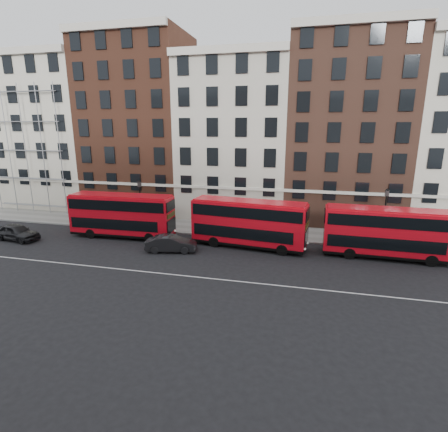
% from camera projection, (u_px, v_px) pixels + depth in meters
% --- Properties ---
extents(ground, '(120.00, 120.00, 0.00)m').
position_uv_depth(ground, '(190.00, 266.00, 28.34)').
color(ground, black).
rests_on(ground, ground).
extents(pavement, '(80.00, 5.00, 0.15)m').
position_uv_depth(pavement, '(221.00, 229.00, 38.20)').
color(pavement, gray).
rests_on(pavement, ground).
extents(kerb, '(80.00, 0.30, 0.16)m').
position_uv_depth(kerb, '(215.00, 235.00, 35.85)').
color(kerb, gray).
rests_on(kerb, ground).
extents(road_centre_line, '(70.00, 0.12, 0.01)m').
position_uv_depth(road_centre_line, '(182.00, 275.00, 26.46)').
color(road_centre_line, white).
rests_on(road_centre_line, ground).
extents(building_terrace, '(64.00, 11.95, 22.00)m').
position_uv_depth(building_terrace, '(233.00, 132.00, 42.66)').
color(building_terrace, beige).
rests_on(building_terrace, ground).
extents(bus_b, '(10.53, 2.79, 4.40)m').
position_uv_depth(bus_b, '(122.00, 214.00, 35.07)').
color(bus_b, red).
rests_on(bus_b, ground).
extents(bus_c, '(10.78, 3.75, 4.44)m').
position_uv_depth(bus_c, '(248.00, 222.00, 32.13)').
color(bus_c, red).
rests_on(bus_c, ground).
extents(bus_d, '(10.36, 2.76, 4.32)m').
position_uv_depth(bus_d, '(387.00, 232.00, 29.46)').
color(bus_d, red).
rests_on(bus_d, ground).
extents(car_rear, '(4.94, 2.52, 1.61)m').
position_uv_depth(car_rear, '(17.00, 232.00, 34.47)').
color(car_rear, black).
rests_on(car_rear, ground).
extents(car_front, '(4.77, 2.50, 1.49)m').
position_uv_depth(car_front, '(171.00, 244.00, 31.35)').
color(car_front, '#232326').
rests_on(car_front, ground).
extents(lamp_post_left, '(0.44, 0.44, 5.33)m').
position_uv_depth(lamp_post_left, '(140.00, 202.00, 37.49)').
color(lamp_post_left, black).
rests_on(lamp_post_left, pavement).
extents(lamp_post_right, '(0.44, 0.44, 5.33)m').
position_uv_depth(lamp_post_right, '(385.00, 213.00, 32.57)').
color(lamp_post_right, black).
rests_on(lamp_post_right, pavement).
extents(iron_railings, '(6.60, 0.06, 1.00)m').
position_uv_depth(iron_railings, '(226.00, 219.00, 40.13)').
color(iron_railings, black).
rests_on(iron_railings, pavement).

